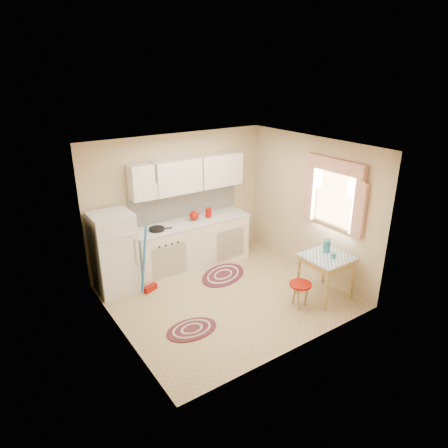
{
  "coord_description": "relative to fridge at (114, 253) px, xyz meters",
  "views": [
    {
      "loc": [
        -3.29,
        -4.73,
        3.58
      ],
      "look_at": [
        0.1,
        0.25,
        1.2
      ],
      "focal_mm": 32.0,
      "sensor_mm": 36.0,
      "label": 1
    }
  ],
  "objects": [
    {
      "name": "broom",
      "position": [
        0.45,
        -0.35,
        -0.1
      ],
      "size": [
        0.3,
        0.21,
        1.2
      ],
      "primitive_type": null,
      "rotation": [
        0.0,
        0.0,
        0.38
      ],
      "color": "#1C6CB2",
      "rests_on": "ground"
    },
    {
      "name": "stool",
      "position": [
        2.21,
        -2.14,
        -0.49
      ],
      "size": [
        0.38,
        0.38,
        0.42
      ],
      "primitive_type": "cylinder",
      "rotation": [
        0.0,
        0.0,
        0.1
      ],
      "color": "#930E05",
      "rests_on": "ground"
    },
    {
      "name": "rug_left",
      "position": [
        0.48,
        -1.71,
        -0.69
      ],
      "size": [
        0.8,
        0.56,
        0.02
      ],
      "primitive_type": null,
      "rotation": [
        0.0,
        0.0,
        -0.05
      ],
      "color": "maroon",
      "rests_on": "ground"
    },
    {
      "name": "coffee_pot",
      "position": [
        2.9,
        -2.0,
        0.16
      ],
      "size": [
        0.14,
        0.12,
        0.28
      ],
      "primitive_type": null,
      "rotation": [
        0.0,
        0.0,
        0.03
      ],
      "color": "#29707D",
      "rests_on": "table"
    },
    {
      "name": "red_kettle",
      "position": [
        1.57,
        0.05,
        0.32
      ],
      "size": [
        0.21,
        0.19,
        0.19
      ],
      "primitive_type": null,
      "rotation": [
        0.0,
        0.0,
        0.13
      ],
      "color": "#930E05",
      "rests_on": "countertop"
    },
    {
      "name": "table",
      "position": [
        2.79,
        -2.12,
        -0.34
      ],
      "size": [
        0.72,
        0.72,
        0.72
      ],
      "primitive_type": "cube",
      "color": "tan",
      "rests_on": "ground"
    },
    {
      "name": "rug_center",
      "position": [
        1.78,
        -0.6,
        -0.69
      ],
      "size": [
        1.17,
        1.0,
        0.02
      ],
      "primitive_type": null,
      "rotation": [
        0.0,
        0.0,
        0.42
      ],
      "color": "maroon",
      "rests_on": "ground"
    },
    {
      "name": "red_canister",
      "position": [
        1.89,
        0.05,
        0.3
      ],
      "size": [
        0.14,
        0.14,
        0.16
      ],
      "primitive_type": "cylinder",
      "rotation": [
        0.0,
        0.0,
        0.31
      ],
      "color": "#930E05",
      "rests_on": "countertop"
    },
    {
      "name": "frying_pan",
      "position": [
        0.79,
        0.0,
        0.24
      ],
      "size": [
        0.35,
        0.35,
        0.05
      ],
      "primitive_type": "cylinder",
      "rotation": [
        0.0,
        0.0,
        -0.41
      ],
      "color": "black",
      "rests_on": "countertop"
    },
    {
      "name": "countertop",
      "position": [
        1.51,
        0.05,
        0.2
      ],
      "size": [
        2.27,
        0.62,
        0.04
      ],
      "primitive_type": "cube",
      "color": "silver",
      "rests_on": "base_cabinets"
    },
    {
      "name": "fridge",
      "position": [
        0.0,
        0.0,
        0.0
      ],
      "size": [
        0.65,
        0.6,
        1.4
      ],
      "primitive_type": "cube",
      "color": "white",
      "rests_on": "ground"
    },
    {
      "name": "mug",
      "position": [
        2.82,
        -2.22,
        0.07
      ],
      "size": [
        0.08,
        0.08,
        0.1
      ],
      "primitive_type": "cylinder",
      "rotation": [
        0.0,
        0.0,
        0.03
      ],
      "color": "#29707D",
      "rests_on": "table"
    },
    {
      "name": "room_shell",
      "position": [
        1.59,
        -1.01,
        0.9
      ],
      "size": [
        3.64,
        3.6,
        2.52
      ],
      "color": "tan",
      "rests_on": "ground"
    },
    {
      "name": "base_cabinets",
      "position": [
        1.51,
        0.05,
        -0.26
      ],
      "size": [
        2.25,
        0.6,
        0.88
      ],
      "primitive_type": "cube",
      "color": "white",
      "rests_on": "ground"
    }
  ]
}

